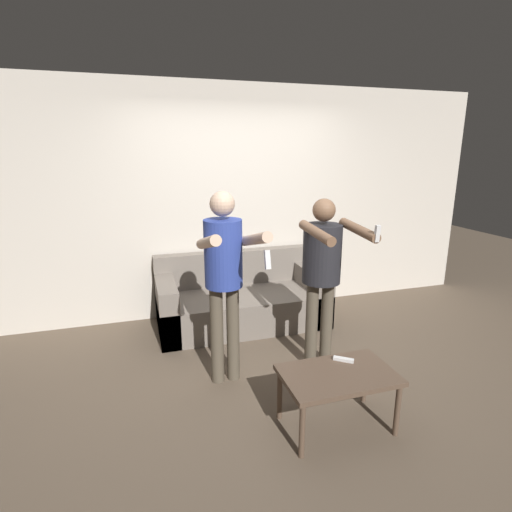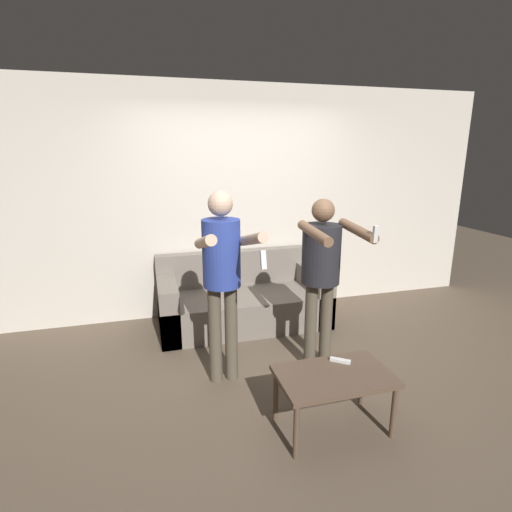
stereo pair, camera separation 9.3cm
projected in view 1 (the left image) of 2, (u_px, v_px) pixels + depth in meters
The scene contains 7 objects.
ground_plane at pixel (280, 368), 3.69m from camera, with size 14.00×14.00×0.00m, color brown.
wall_back at pixel (236, 202), 4.77m from camera, with size 6.40×0.06×2.70m.
couch at pixel (241, 301), 4.61m from camera, with size 1.89×0.87×0.79m.
person_standing_left at pixel (224, 268), 3.23m from camera, with size 0.43×0.78×1.65m.
person_standing_right at pixel (323, 264), 3.50m from camera, with size 0.46×0.71×1.56m.
coffee_table at pixel (338, 379), 2.82m from camera, with size 0.80×0.50×0.43m.
remote_on_table at pixel (343, 359), 2.97m from camera, with size 0.14×0.12×0.02m.
Camera 1 is at (-1.18, -3.09, 1.95)m, focal length 28.00 mm.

